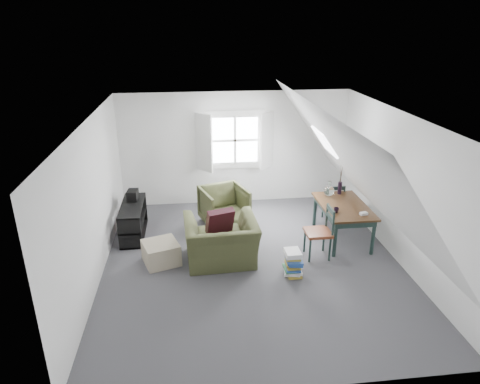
{
  "coord_description": "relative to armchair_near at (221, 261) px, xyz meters",
  "views": [
    {
      "loc": [
        -0.96,
        -6.3,
        3.86
      ],
      "look_at": [
        -0.14,
        0.6,
        1.08
      ],
      "focal_mm": 32.0,
      "sensor_mm": 36.0,
      "label": 1
    }
  ],
  "objects": [
    {
      "name": "dining_chair_near",
      "position": [
        1.72,
        -0.01,
        0.48
      ],
      "size": [
        0.43,
        0.43,
        0.93
      ],
      "rotation": [
        0.0,
        0.0,
        -1.95
      ],
      "color": "brown",
      "rests_on": "floor"
    },
    {
      "name": "electronics_box",
      "position": [
        -1.6,
        1.46,
        0.72
      ],
      "size": [
        0.22,
        0.29,
        0.21
      ],
      "primitive_type": "cube",
      "rotation": [
        0.0,
        0.0,
        -0.1
      ],
      "color": "black",
      "rests_on": "media_shelf"
    },
    {
      "name": "media_shelf",
      "position": [
        -1.6,
        1.17,
        0.28
      ],
      "size": [
        0.41,
        1.22,
        0.63
      ],
      "rotation": [
        0.0,
        0.0,
        -0.04
      ],
      "color": "black",
      "rests_on": "floor"
    },
    {
      "name": "slope_right",
      "position": [
        2.08,
        -0.11,
        1.78
      ],
      "size": [
        3.19,
        5.5,
        4.48
      ],
      "primitive_type": "plane",
      "rotation": [
        0.0,
        -2.19,
        0.0
      ],
      "color": "white",
      "rests_on": "wall_right"
    },
    {
      "name": "cup",
      "position": [
        2.08,
        0.26,
        0.7
      ],
      "size": [
        0.12,
        0.12,
        0.09
      ],
      "primitive_type": "imported",
      "rotation": [
        0.0,
        0.0,
        0.3
      ],
      "color": "black",
      "rests_on": "dining_table"
    },
    {
      "name": "wall_back",
      "position": [
        0.53,
        2.64,
        1.25
      ],
      "size": [
        5.0,
        0.0,
        5.0
      ],
      "primitive_type": "plane",
      "rotation": [
        1.57,
        0.0,
        0.0
      ],
      "color": "white",
      "rests_on": "ground"
    },
    {
      "name": "skylight",
      "position": [
        2.08,
        1.19,
        1.75
      ],
      "size": [
        0.35,
        0.75,
        0.47
      ],
      "primitive_type": "cube",
      "rotation": [
        0.0,
        0.95,
        0.0
      ],
      "color": "white",
      "rests_on": "slope_right"
    },
    {
      "name": "dormer_window",
      "position": [
        0.53,
        2.57,
        1.45
      ],
      "size": [
        1.71,
        0.35,
        1.3
      ],
      "color": "white",
      "rests_on": "wall_back"
    },
    {
      "name": "dining_chair_far",
      "position": [
        2.42,
        1.35,
        0.43
      ],
      "size": [
        0.38,
        0.38,
        0.82
      ],
      "rotation": [
        0.0,
        0.0,
        2.87
      ],
      "color": "brown",
      "rests_on": "floor"
    },
    {
      "name": "vase_twigs",
      "position": [
        2.43,
        1.11,
        0.84
      ],
      "size": [
        0.08,
        0.09,
        0.61
      ],
      "rotation": [
        0.0,
        0.0,
        -0.15
      ],
      "color": "black",
      "rests_on": "dining_table"
    },
    {
      "name": "slope_left",
      "position": [
        -1.02,
        -0.11,
        1.78
      ],
      "size": [
        3.19,
        5.5,
        4.48
      ],
      "primitive_type": "plane",
      "rotation": [
        0.0,
        2.19,
        0.0
      ],
      "color": "white",
      "rests_on": "wall_left"
    },
    {
      "name": "ceiling",
      "position": [
        0.53,
        -0.11,
        2.5
      ],
      "size": [
        5.5,
        5.5,
        0.0
      ],
      "primitive_type": "plane",
      "rotation": [
        3.14,
        0.0,
        0.0
      ],
      "color": "white",
      "rests_on": "wall_back"
    },
    {
      "name": "wall_left",
      "position": [
        -1.97,
        -0.11,
        1.25
      ],
      "size": [
        0.0,
        5.5,
        5.5
      ],
      "primitive_type": "plane",
      "rotation": [
        1.57,
        0.0,
        1.57
      ],
      "color": "white",
      "rests_on": "ground"
    },
    {
      "name": "wall_right",
      "position": [
        3.03,
        -0.11,
        1.25
      ],
      "size": [
        0.0,
        5.5,
        5.5
      ],
      "primitive_type": "plane",
      "rotation": [
        1.57,
        0.0,
        -1.57
      ],
      "color": "white",
      "rests_on": "ground"
    },
    {
      "name": "armchair_near",
      "position": [
        0.0,
        0.0,
        0.0
      ],
      "size": [
        1.25,
        1.11,
        0.78
      ],
      "primitive_type": "imported",
      "rotation": [
        0.0,
        0.0,
        3.19
      ],
      "color": "#3C4124",
      "rests_on": "floor"
    },
    {
      "name": "paper_box",
      "position": [
        2.53,
        0.11,
        0.72
      ],
      "size": [
        0.14,
        0.11,
        0.04
      ],
      "primitive_type": "cube",
      "rotation": [
        0.0,
        0.0,
        0.19
      ],
      "color": "white",
      "rests_on": "dining_table"
    },
    {
      "name": "magazine_stack",
      "position": [
        1.13,
        -0.55,
        0.21
      ],
      "size": [
        0.32,
        0.38,
        0.43
      ],
      "rotation": [
        0.0,
        0.0,
        0.14
      ],
      "color": "#B29933",
      "rests_on": "floor"
    },
    {
      "name": "floor",
      "position": [
        0.53,
        -0.11,
        0.0
      ],
      "size": [
        5.5,
        5.5,
        0.0
      ],
      "primitive_type": "plane",
      "color": "#47474B",
      "rests_on": "ground"
    },
    {
      "name": "ottoman",
      "position": [
        -1.02,
        0.1,
        0.19
      ],
      "size": [
        0.71,
        0.71,
        0.37
      ],
      "primitive_type": "cube",
      "rotation": [
        0.0,
        0.0,
        0.32
      ],
      "color": "tan",
      "rests_on": "floor"
    },
    {
      "name": "throw_pillow",
      "position": [
        0.0,
        0.15,
        0.69
      ],
      "size": [
        0.52,
        0.39,
        0.48
      ],
      "primitive_type": "cube",
      "rotation": [
        0.31,
        0.0,
        0.3
      ],
      "color": "#370F18",
      "rests_on": "armchair_near"
    },
    {
      "name": "wall_front",
      "position": [
        0.53,
        -2.86,
        1.25
      ],
      "size": [
        5.0,
        0.0,
        5.0
      ],
      "primitive_type": "plane",
      "rotation": [
        -1.57,
        0.0,
        0.0
      ],
      "color": "white",
      "rests_on": "ground"
    },
    {
      "name": "dining_table",
      "position": [
        2.33,
        0.56,
        0.61
      ],
      "size": [
        0.84,
        1.4,
        0.7
      ],
      "rotation": [
        0.0,
        0.0,
        0.07
      ],
      "color": "#342011",
      "rests_on": "floor"
    },
    {
      "name": "armchair_far",
      "position": [
        0.18,
        1.46,
        0.0
      ],
      "size": [
        1.07,
        1.08,
        0.79
      ],
      "primitive_type": "imported",
      "rotation": [
        0.0,
        0.0,
        0.31
      ],
      "color": "#3C4124",
      "rests_on": "floor"
    },
    {
      "name": "demijohn",
      "position": [
        2.18,
        1.01,
        0.82
      ],
      "size": [
        0.21,
        0.21,
        0.29
      ],
      "rotation": [
        0.0,
        0.0,
        -0.0
      ],
      "color": "silver",
      "rests_on": "dining_table"
    }
  ]
}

